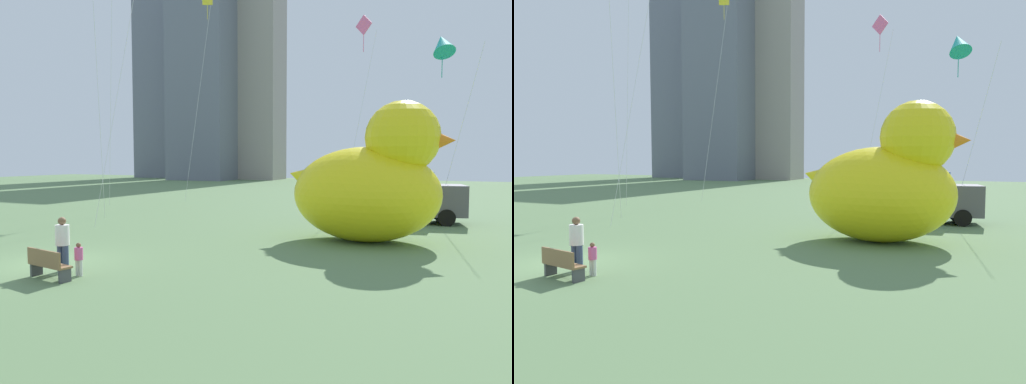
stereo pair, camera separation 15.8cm
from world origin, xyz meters
TOP-DOWN VIEW (x-y plane):
  - ground_plane at (0.00, 0.00)m, footprint 140.00×140.00m
  - park_bench at (1.70, -1.65)m, footprint 1.68×0.74m
  - person_adult at (1.39, -0.78)m, footprint 0.43×0.43m
  - person_child at (2.24, -0.97)m, footprint 0.25×0.25m
  - giant_inflatable_duck at (9.14, 8.74)m, footprint 7.18×4.61m
  - box_truck at (9.51, 15.72)m, footprint 6.54×3.50m
  - city_skyline at (-9.05, 62.42)m, footprint 82.69×15.23m
  - kite_yellow at (-6.63, 22.23)m, footprint 2.21×2.59m
  - kite_pink at (6.41, 19.61)m, footprint 2.04×1.75m
  - kite_teal at (11.48, 14.88)m, footprint 2.79×2.89m

SIDE VIEW (x-z plane):
  - ground_plane at x=0.00m, z-range 0.00..0.00m
  - park_bench at x=1.70m, z-range 0.02..0.92m
  - person_child at x=2.24m, z-range 0.05..1.08m
  - person_adult at x=1.39m, z-range 0.09..1.83m
  - box_truck at x=9.51m, z-range 0.02..2.87m
  - giant_inflatable_duck at x=9.14m, z-range -0.44..5.51m
  - kite_teal at x=11.48m, z-range 4.31..14.49m
  - kite_pink at x=6.41m, z-range 5.16..17.90m
  - kite_yellow at x=-6.63m, z-range 7.73..24.75m
  - city_skyline at x=-9.05m, z-range -2.45..35.00m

